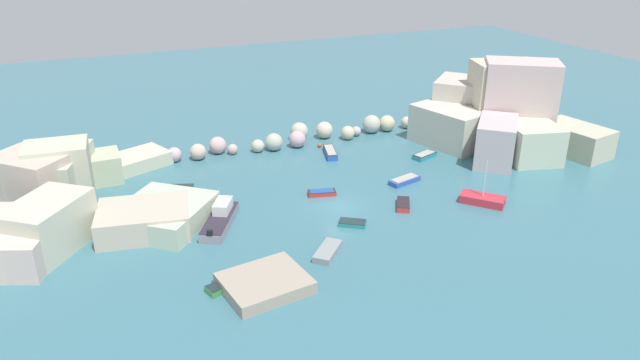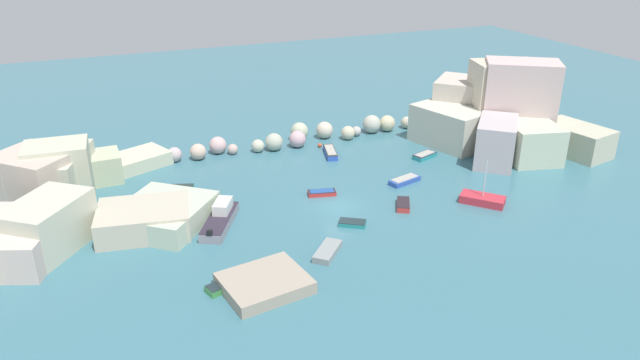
{
  "view_description": "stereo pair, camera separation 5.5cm",
  "coord_description": "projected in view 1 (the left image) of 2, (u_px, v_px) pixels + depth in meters",
  "views": [
    {
      "loc": [
        -21.42,
        -46.09,
        25.38
      ],
      "look_at": [
        0.0,
        4.39,
        1.0
      ],
      "focal_mm": 33.15,
      "sensor_mm": 36.0,
      "label": 1
    },
    {
      "loc": [
        -21.37,
        -46.11,
        25.38
      ],
      "look_at": [
        0.0,
        4.39,
        1.0
      ],
      "focal_mm": 33.15,
      "sensor_mm": 36.0,
      "label": 2
    }
  ],
  "objects": [
    {
      "name": "rock_breakwater",
      "position": [
        305.0,
        135.0,
        72.43
      ],
      "size": [
        31.9,
        4.46,
        2.31
      ],
      "color": "#C4ADAE",
      "rests_on": "ground"
    },
    {
      "name": "moored_boat_5",
      "position": [
        322.0,
        193.0,
        59.02
      ],
      "size": [
        2.97,
        1.75,
        0.47
      ],
      "rotation": [
        0.0,
        0.0,
        6.04
      ],
      "color": "red",
      "rests_on": "cove_water"
    },
    {
      "name": "channel_buoy",
      "position": [
        320.0,
        145.0,
        71.31
      ],
      "size": [
        0.5,
        0.5,
        0.5
      ],
      "primitive_type": "sphere",
      "color": "#E04C28",
      "rests_on": "cove_water"
    },
    {
      "name": "moored_boat_4",
      "position": [
        328.0,
        251.0,
        48.55
      ],
      "size": [
        3.44,
        3.52,
        0.57
      ],
      "rotation": [
        0.0,
        0.0,
        0.81
      ],
      "color": "gray",
      "rests_on": "cove_water"
    },
    {
      "name": "moored_boat_10",
      "position": [
        182.0,
        188.0,
        60.12
      ],
      "size": [
        2.5,
        1.81,
        0.45
      ],
      "rotation": [
        0.0,
        0.0,
        5.94
      ],
      "color": "teal",
      "rests_on": "cove_water"
    },
    {
      "name": "moored_boat_2",
      "position": [
        330.0,
        152.0,
        68.91
      ],
      "size": [
        2.16,
        4.16,
        0.68
      ],
      "rotation": [
        0.0,
        0.0,
        4.45
      ],
      "color": "blue",
      "rests_on": "cove_water"
    },
    {
      "name": "moored_boat_0",
      "position": [
        482.0,
        199.0,
        57.22
      ],
      "size": [
        4.18,
        4.38,
        4.42
      ],
      "rotation": [
        0.0,
        0.0,
        5.44
      ],
      "color": "#C22F3C",
      "rests_on": "cove_water"
    },
    {
      "name": "stone_dock",
      "position": [
        265.0,
        283.0,
        43.95
      ],
      "size": [
        6.8,
        6.03,
        0.98
      ],
      "primitive_type": "cube",
      "rotation": [
        0.0,
        0.0,
        0.15
      ],
      "color": "#A39583",
      "rests_on": "ground"
    },
    {
      "name": "moored_boat_7",
      "position": [
        352.0,
        223.0,
        53.21
      ],
      "size": [
        2.71,
        2.38,
        0.42
      ],
      "rotation": [
        0.0,
        0.0,
        2.55
      ],
      "color": "teal",
      "rests_on": "cove_water"
    },
    {
      "name": "cliff_headland_left",
      "position": [
        60.0,
        200.0,
        53.86
      ],
      "size": [
        24.79,
        24.46,
        5.64
      ],
      "color": "beige",
      "rests_on": "ground"
    },
    {
      "name": "cove_water",
      "position": [
        338.0,
        207.0,
        56.72
      ],
      "size": [
        160.0,
        160.0,
        0.0
      ],
      "primitive_type": "plane",
      "color": "#3C707E",
      "rests_on": "ground"
    },
    {
      "name": "moored_boat_1",
      "position": [
        403.0,
        204.0,
        56.5
      ],
      "size": [
        2.34,
        2.89,
        0.57
      ],
      "rotation": [
        0.0,
        0.0,
        1.05
      ],
      "color": "#C33631",
      "rests_on": "cove_water"
    },
    {
      "name": "moored_boat_3",
      "position": [
        405.0,
        180.0,
        61.72
      ],
      "size": [
        3.78,
        2.14,
        0.58
      ],
      "rotation": [
        0.0,
        0.0,
        3.4
      ],
      "color": "#3052AD",
      "rests_on": "cove_water"
    },
    {
      "name": "moored_boat_9",
      "position": [
        232.0,
        282.0,
        44.43
      ],
      "size": [
        4.31,
        2.34,
        0.55
      ],
      "rotation": [
        0.0,
        0.0,
        3.44
      ],
      "color": "#418E44",
      "rests_on": "cove_water"
    },
    {
      "name": "cliff_headland_right",
      "position": [
        499.0,
        115.0,
        71.09
      ],
      "size": [
        18.73,
        20.6,
        10.23
      ],
      "color": "beige",
      "rests_on": "ground"
    },
    {
      "name": "moored_boat_6",
      "position": [
        425.0,
        155.0,
        68.16
      ],
      "size": [
        3.26,
        2.21,
        0.55
      ],
      "rotation": [
        0.0,
        0.0,
        3.48
      ],
      "color": "teal",
      "rests_on": "cove_water"
    },
    {
      "name": "moored_boat_8",
      "position": [
        220.0,
        218.0,
        53.17
      ],
      "size": [
        4.99,
        6.85,
        1.83
      ],
      "rotation": [
        0.0,
        0.0,
        1.07
      ],
      "color": "gray",
      "rests_on": "cove_water"
    }
  ]
}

